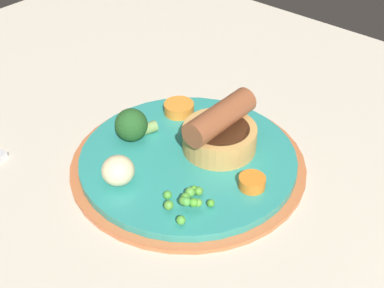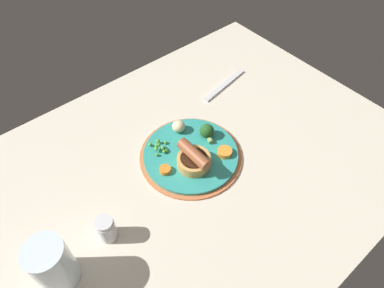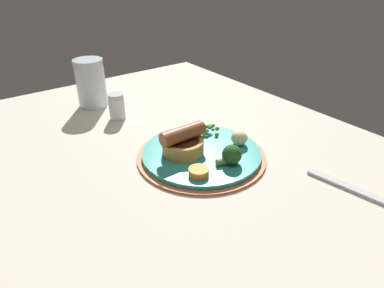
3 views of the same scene
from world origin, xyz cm
name	(u,v)px [view 2 (image 2 of 3)]	position (x,y,z in cm)	size (l,w,h in cm)	color
dining_table	(190,171)	(0.00, 0.00, 1.50)	(110.00, 80.00, 3.00)	beige
dinner_plate	(191,155)	(2.28, 2.39, 3.57)	(25.55, 25.55, 1.40)	#CC6B3D
sausage_pudding	(194,159)	(0.56, -0.82, 6.60)	(8.07, 9.15, 5.57)	tan
pea_pile	(159,146)	(-2.90, 8.47, 5.36)	(4.78, 4.96, 1.80)	#58A739
broccoli_floret_near	(207,131)	(9.04, 4.03, 6.18)	(3.69, 4.89, 3.69)	#235623
potato_chunk_1	(179,126)	(4.70, 10.22, 5.92)	(3.39, 3.34, 3.03)	beige
carrot_slice_2	(165,170)	(-5.90, 2.03, 5.01)	(2.72, 2.72, 1.22)	orange
carrot_slice_3	(225,152)	(8.55, -3.13, 5.04)	(3.60, 3.60, 1.28)	orange
fork	(225,85)	(27.34, 16.61, 3.30)	(18.00, 1.60, 0.60)	silver
drinking_glass	(53,265)	(-35.83, -4.24, 9.18)	(7.45, 7.45, 12.35)	silver
salt_shaker	(106,229)	(-24.41, -2.78, 6.12)	(3.87, 3.87, 6.33)	silver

